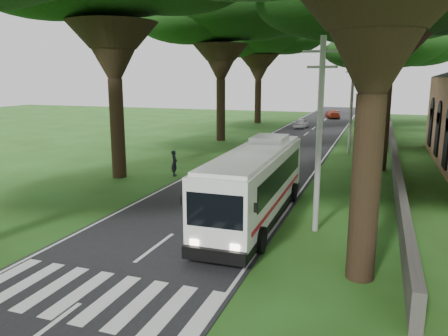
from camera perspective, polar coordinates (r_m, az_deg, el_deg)
name	(u,v)px	position (r m, az deg, el deg)	size (l,w,h in m)	color
ground	(127,269)	(15.61, -12.58, -12.76)	(140.00, 140.00, 0.00)	#244313
road	(282,152)	(38.27, 7.61, 2.09)	(8.00, 120.00, 0.04)	black
crosswalk	(91,296)	(14.14, -17.03, -15.74)	(8.00, 3.00, 0.01)	silver
property_wall	(394,153)	(36.41, 21.29, 1.83)	(0.35, 50.00, 1.20)	#383533
pole_near	(319,133)	(18.20, 12.34, 4.49)	(1.60, 0.24, 8.00)	gray
pole_mid	(351,104)	(38.05, 16.31, 8.00)	(1.60, 0.24, 8.00)	gray
pole_far	(362,95)	(58.01, 17.57, 9.09)	(1.60, 0.24, 8.00)	gray
tree_l_midb	(221,12)	(45.03, -0.44, 19.65)	(13.92, 13.92, 15.65)	black
tree_l_far	(259,34)	(62.35, 4.59, 17.03)	(14.37, 14.37, 15.29)	black
tree_r_midb	(384,15)	(50.31, 20.19, 18.26)	(13.41, 13.41, 15.68)	black
tree_r_far	(390,44)	(68.07, 20.90, 14.87)	(16.31, 16.31, 14.43)	black
coach_bus	(256,183)	(19.73, 4.16, -1.91)	(2.75, 11.02, 3.24)	white
distant_car_a	(301,123)	(56.28, 10.04, 5.76)	(1.42, 3.54, 1.21)	silver
distant_car_c	(333,114)	(71.08, 14.01, 6.86)	(1.81, 4.46, 1.29)	maroon
pedestrian	(174,163)	(28.89, -6.49, 0.63)	(0.61, 0.40, 1.69)	black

